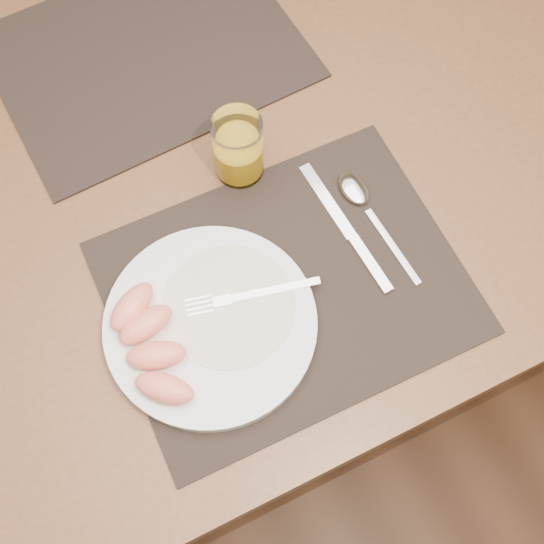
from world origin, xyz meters
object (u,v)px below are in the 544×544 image
(table, at_px, (210,194))
(spoon, at_px, (359,197))
(plate, at_px, (211,324))
(knife, at_px, (352,237))
(placemat_near, at_px, (286,287))
(fork, at_px, (241,297))
(placemat_far, at_px, (147,54))
(juice_glass, at_px, (238,150))

(table, xyz_separation_m, spoon, (0.17, -0.15, 0.09))
(plate, distance_m, knife, 0.22)
(spoon, bearing_deg, placemat_near, -153.52)
(knife, bearing_deg, fork, -173.74)
(table, height_order, placemat_far, placemat_far)
(table, distance_m, juice_glass, 0.14)
(table, relative_size, placemat_near, 3.11)
(placemat_near, xyz_separation_m, spoon, (0.15, 0.07, 0.01))
(spoon, xyz_separation_m, juice_glass, (-0.13, 0.12, 0.04))
(knife, xyz_separation_m, spoon, (0.04, 0.05, 0.00))
(placemat_near, height_order, juice_glass, juice_glass)
(knife, bearing_deg, placemat_near, -167.51)
(knife, bearing_deg, juice_glass, 118.56)
(placemat_far, relative_size, fork, 2.59)
(spoon, bearing_deg, table, 139.06)
(placemat_far, distance_m, plate, 0.46)
(placemat_near, bearing_deg, placemat_far, 92.74)
(plate, relative_size, knife, 1.22)
(placemat_near, relative_size, plate, 1.67)
(placemat_near, bearing_deg, knife, 12.49)
(fork, bearing_deg, placemat_far, 84.65)
(table, height_order, placemat_near, placemat_near)
(fork, bearing_deg, spoon, 18.00)
(plate, height_order, juice_glass, juice_glass)
(placemat_near, distance_m, spoon, 0.17)
(table, relative_size, spoon, 7.30)
(knife, distance_m, juice_glass, 0.19)
(placemat_far, relative_size, knife, 2.04)
(knife, bearing_deg, table, 123.81)
(placemat_far, height_order, spoon, spoon)
(fork, bearing_deg, knife, 6.26)
(spoon, bearing_deg, plate, -162.67)
(knife, bearing_deg, spoon, 52.76)
(plate, xyz_separation_m, knife, (0.22, 0.03, -0.01))
(placemat_near, height_order, plate, plate)
(placemat_near, height_order, spoon, spoon)
(table, xyz_separation_m, juice_glass, (0.04, -0.03, 0.13))
(spoon, distance_m, juice_glass, 0.18)
(plate, relative_size, fork, 1.55)
(fork, height_order, knife, fork)
(table, distance_m, knife, 0.25)
(table, relative_size, placemat_far, 3.11)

